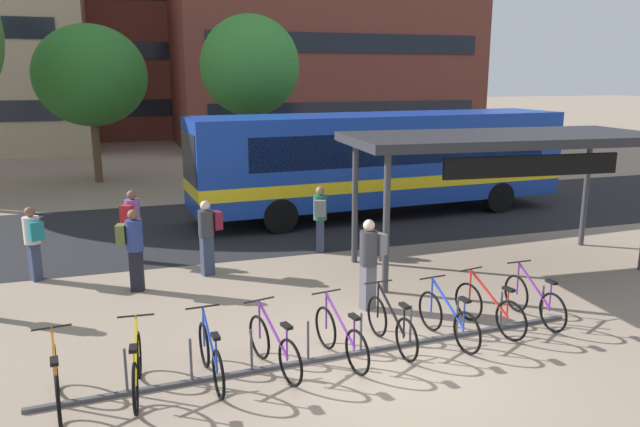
{
  "coord_description": "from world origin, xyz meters",
  "views": [
    {
      "loc": [
        -3.72,
        -7.93,
        4.4
      ],
      "look_at": [
        0.41,
        4.58,
        1.39
      ],
      "focal_mm": 34.32,
      "sensor_mm": 36.0,
      "label": 1
    }
  ],
  "objects_px": {
    "parked_bicycle_yellow_1": "(137,369)",
    "parked_bicycle_red_7": "(489,309)",
    "commuter_grey_pack_1": "(320,215)",
    "transit_shelter": "(504,142)",
    "commuter_olive_pack_0": "(133,245)",
    "city_bus": "(379,160)",
    "parked_bicycle_blue_6": "(448,320)",
    "parked_bicycle_blue_2": "(211,357)",
    "parked_bicycle_purple_8": "(534,301)",
    "commuter_red_pack_3": "(133,221)",
    "commuter_grey_pack_6": "(370,258)",
    "parked_bicycle_purple_4": "(341,338)",
    "street_tree_0": "(91,76)",
    "parked_bicycle_purple_3": "(274,347)",
    "commuter_maroon_pack_4": "(208,232)",
    "commuter_teal_pack_2": "(33,239)",
    "parked_bicycle_orange_0": "(57,383)",
    "parked_bicycle_black_5": "(391,326)",
    "street_tree_1": "(250,66)"
  },
  "relations": [
    {
      "from": "parked_bicycle_yellow_1",
      "to": "street_tree_1",
      "type": "relative_size",
      "value": 0.26
    },
    {
      "from": "city_bus",
      "to": "parked_bicycle_blue_2",
      "type": "height_order",
      "value": "city_bus"
    },
    {
      "from": "parked_bicycle_red_7",
      "to": "commuter_grey_pack_1",
      "type": "xyz_separation_m",
      "value": [
        -1.3,
        5.51,
        0.59
      ]
    },
    {
      "from": "parked_bicycle_purple_8",
      "to": "street_tree_0",
      "type": "distance_m",
      "value": 20.14
    },
    {
      "from": "parked_bicycle_yellow_1",
      "to": "parked_bicycle_purple_3",
      "type": "height_order",
      "value": "same"
    },
    {
      "from": "commuter_maroon_pack_4",
      "to": "commuter_grey_pack_6",
      "type": "height_order",
      "value": "commuter_grey_pack_6"
    },
    {
      "from": "parked_bicycle_blue_6",
      "to": "street_tree_0",
      "type": "relative_size",
      "value": 0.27
    },
    {
      "from": "commuter_olive_pack_0",
      "to": "commuter_grey_pack_1",
      "type": "bearing_deg",
      "value": 30.04
    },
    {
      "from": "parked_bicycle_yellow_1",
      "to": "parked_bicycle_purple_3",
      "type": "relative_size",
      "value": 1.02
    },
    {
      "from": "commuter_teal_pack_2",
      "to": "street_tree_0",
      "type": "xyz_separation_m",
      "value": [
        1.02,
        12.85,
        3.4
      ]
    },
    {
      "from": "city_bus",
      "to": "parked_bicycle_blue_6",
      "type": "xyz_separation_m",
      "value": [
        -2.74,
        -9.2,
        -1.39
      ]
    },
    {
      "from": "parked_bicycle_black_5",
      "to": "parked_bicycle_purple_3",
      "type": "bearing_deg",
      "value": 91.86
    },
    {
      "from": "parked_bicycle_blue_2",
      "to": "parked_bicycle_purple_8",
      "type": "relative_size",
      "value": 1.0
    },
    {
      "from": "street_tree_0",
      "to": "parked_bicycle_red_7",
      "type": "bearing_deg",
      "value": -69.4
    },
    {
      "from": "parked_bicycle_black_5",
      "to": "city_bus",
      "type": "bearing_deg",
      "value": -25.76
    },
    {
      "from": "parked_bicycle_purple_8",
      "to": "commuter_red_pack_3",
      "type": "xyz_separation_m",
      "value": [
        -6.79,
        5.99,
        0.63
      ]
    },
    {
      "from": "parked_bicycle_blue_2",
      "to": "transit_shelter",
      "type": "xyz_separation_m",
      "value": [
        7.16,
        3.46,
        2.52
      ]
    },
    {
      "from": "parked_bicycle_red_7",
      "to": "transit_shelter",
      "type": "height_order",
      "value": "transit_shelter"
    },
    {
      "from": "commuter_grey_pack_6",
      "to": "street_tree_0",
      "type": "bearing_deg",
      "value": -90.22
    },
    {
      "from": "parked_bicycle_purple_3",
      "to": "commuter_maroon_pack_4",
      "type": "distance_m",
      "value": 4.97
    },
    {
      "from": "parked_bicycle_blue_6",
      "to": "commuter_maroon_pack_4",
      "type": "bearing_deg",
      "value": 28.12
    },
    {
      "from": "parked_bicycle_blue_6",
      "to": "transit_shelter",
      "type": "xyz_separation_m",
      "value": [
        3.18,
        3.31,
        2.52
      ]
    },
    {
      "from": "city_bus",
      "to": "commuter_maroon_pack_4",
      "type": "height_order",
      "value": "city_bus"
    },
    {
      "from": "parked_bicycle_blue_2",
      "to": "commuter_grey_pack_6",
      "type": "distance_m",
      "value": 3.88
    },
    {
      "from": "parked_bicycle_blue_6",
      "to": "commuter_olive_pack_0",
      "type": "relative_size",
      "value": 0.99
    },
    {
      "from": "parked_bicycle_purple_3",
      "to": "parked_bicycle_purple_8",
      "type": "xyz_separation_m",
      "value": [
        4.96,
        0.41,
        0.0
      ]
    },
    {
      "from": "parked_bicycle_yellow_1",
      "to": "parked_bicycle_red_7",
      "type": "xyz_separation_m",
      "value": [
        5.95,
        0.39,
        0.0
      ]
    },
    {
      "from": "parked_bicycle_red_7",
      "to": "parked_bicycle_purple_3",
      "type": "bearing_deg",
      "value": 83.06
    },
    {
      "from": "parked_bicycle_purple_3",
      "to": "commuter_red_pack_3",
      "type": "xyz_separation_m",
      "value": [
        -1.83,
        6.4,
        0.63
      ]
    },
    {
      "from": "commuter_olive_pack_0",
      "to": "commuter_maroon_pack_4",
      "type": "xyz_separation_m",
      "value": [
        1.6,
        0.59,
        -0.01
      ]
    },
    {
      "from": "parked_bicycle_purple_4",
      "to": "commuter_grey_pack_1",
      "type": "xyz_separation_m",
      "value": [
        1.58,
        5.81,
        0.59
      ]
    },
    {
      "from": "commuter_red_pack_3",
      "to": "commuter_grey_pack_6",
      "type": "xyz_separation_m",
      "value": [
        4.18,
        -4.49,
        0.01
      ]
    },
    {
      "from": "parked_bicycle_orange_0",
      "to": "transit_shelter",
      "type": "xyz_separation_m",
      "value": [
        9.23,
        3.57,
        2.52
      ]
    },
    {
      "from": "parked_bicycle_purple_8",
      "to": "commuter_grey_pack_6",
      "type": "relative_size",
      "value": 0.98
    },
    {
      "from": "commuter_maroon_pack_4",
      "to": "street_tree_0",
      "type": "relative_size",
      "value": 0.27
    },
    {
      "from": "commuter_olive_pack_0",
      "to": "street_tree_0",
      "type": "height_order",
      "value": "street_tree_0"
    },
    {
      "from": "commuter_teal_pack_2",
      "to": "street_tree_0",
      "type": "height_order",
      "value": "street_tree_0"
    },
    {
      "from": "parked_bicycle_blue_6",
      "to": "commuter_red_pack_3",
      "type": "bearing_deg",
      "value": 31.36
    },
    {
      "from": "city_bus",
      "to": "commuter_teal_pack_2",
      "type": "height_order",
      "value": "city_bus"
    },
    {
      "from": "parked_bicycle_purple_4",
      "to": "parked_bicycle_black_5",
      "type": "distance_m",
      "value": 0.96
    },
    {
      "from": "parked_bicycle_black_5",
      "to": "commuter_maroon_pack_4",
      "type": "distance_m",
      "value": 5.3
    },
    {
      "from": "parked_bicycle_blue_6",
      "to": "commuter_teal_pack_2",
      "type": "relative_size",
      "value": 1.04
    },
    {
      "from": "parked_bicycle_purple_8",
      "to": "transit_shelter",
      "type": "height_order",
      "value": "transit_shelter"
    },
    {
      "from": "parked_bicycle_yellow_1",
      "to": "street_tree_1",
      "type": "distance_m",
      "value": 16.68
    },
    {
      "from": "parked_bicycle_purple_3",
      "to": "parked_bicycle_purple_4",
      "type": "relative_size",
      "value": 0.99
    },
    {
      "from": "parked_bicycle_purple_4",
      "to": "commuter_red_pack_3",
      "type": "relative_size",
      "value": 0.98
    },
    {
      "from": "parked_bicycle_blue_2",
      "to": "commuter_teal_pack_2",
      "type": "distance_m",
      "value": 6.45
    },
    {
      "from": "parked_bicycle_purple_4",
      "to": "parked_bicycle_blue_6",
      "type": "distance_m",
      "value": 1.96
    },
    {
      "from": "transit_shelter",
      "to": "commuter_olive_pack_0",
      "type": "xyz_separation_m",
      "value": [
        -8.08,
        0.9,
        -1.91
      ]
    },
    {
      "from": "transit_shelter",
      "to": "commuter_grey_pack_1",
      "type": "height_order",
      "value": "transit_shelter"
    }
  ]
}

